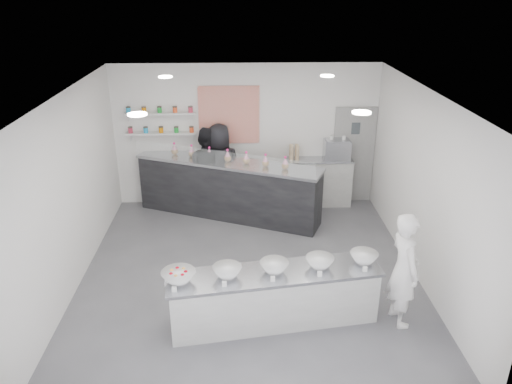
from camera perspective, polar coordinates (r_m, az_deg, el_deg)
floor at (r=8.42m, az=-0.73°, el=-9.36°), size 6.00×6.00×0.00m
ceiling at (r=7.26m, az=-0.85°, el=11.05°), size 6.00×6.00×0.00m
back_wall at (r=10.54m, az=-1.14°, el=6.46°), size 5.50×0.00×5.50m
left_wall at (r=8.15m, az=-20.51°, el=-0.18°), size 0.00×6.00×6.00m
right_wall at (r=8.24m, az=18.71°, el=0.33°), size 0.00×6.00×6.00m
back_door at (r=10.93m, az=11.07°, el=4.15°), size 0.88×0.04×2.10m
pattern_panel at (r=10.40m, az=-3.11°, el=8.77°), size 1.25×0.03×1.20m
jar_shelf_lower at (r=10.54m, az=-10.75°, el=6.62°), size 1.45×0.22×0.04m
jar_shelf_upper at (r=10.43m, az=-10.92°, el=8.83°), size 1.45×0.22×0.04m
preserve_jars at (r=10.45m, az=-10.88°, el=8.06°), size 1.45×0.10×0.56m
downlight_0 at (r=6.42m, az=-13.41°, el=8.63°), size 0.24×0.24×0.02m
downlight_1 at (r=6.48m, az=11.97°, el=8.89°), size 0.24×0.24×0.02m
downlight_2 at (r=8.93m, az=-10.32°, el=12.82°), size 0.24×0.24×0.02m
downlight_3 at (r=8.97m, az=8.15°, el=13.00°), size 0.24×0.24×0.02m
prep_counter at (r=7.17m, az=2.04°, el=-11.89°), size 3.05×1.13×0.81m
back_bar at (r=10.16m, az=-3.18°, el=0.35°), size 3.80×2.15×1.19m
sneeze_guard at (r=9.61m, az=-4.09°, el=3.78°), size 3.48×1.50×0.32m
espresso_ledge at (r=10.79m, az=7.18°, el=1.14°), size 1.39×0.44×1.03m
espresso_machine at (r=10.61m, az=9.22°, el=4.78°), size 0.54×0.37×0.41m
cup_stacks at (r=10.49m, az=4.38°, el=4.53°), size 0.24×0.24×0.32m
prep_bowls at (r=6.90m, az=2.10°, el=-8.58°), size 3.04×0.95×0.16m
label_cards at (r=6.49m, az=1.69°, el=-11.31°), size 2.66×0.04×0.07m
cookie_bags at (r=9.91m, az=-3.27°, el=4.20°), size 2.39×1.12×0.26m
woman_prep at (r=7.23m, az=16.53°, el=-8.49°), size 0.50×0.67×1.69m
staff_left at (r=10.38m, az=-5.65°, el=2.59°), size 1.08×0.98×1.80m
staff_right at (r=10.35m, az=-4.13°, el=2.76°), size 1.01×0.77×1.86m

